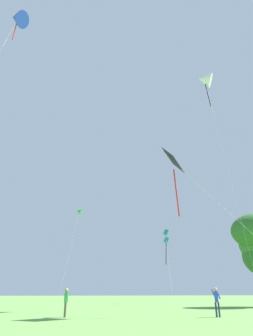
{
  "coord_description": "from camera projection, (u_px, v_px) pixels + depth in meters",
  "views": [
    {
      "loc": [
        -2.74,
        -5.77,
        1.42
      ],
      "look_at": [
        4.44,
        23.95,
        14.15
      ],
      "focal_mm": 32.21,
      "sensor_mm": 36.0,
      "label": 1
    }
  ],
  "objects": [
    {
      "name": "kite_green_small",
      "position": [
        79.0,
        211.0,
        42.88
      ],
      "size": [
        2.8,
        5.37,
        12.74
      ],
      "color": "green",
      "rests_on": "ground_plane"
    },
    {
      "name": "kite_blue_delta",
      "position": [
        17.0,
        18.0,
        32.96
      ],
      "size": [
        3.7,
        10.5,
        30.45
      ],
      "color": "blue",
      "rests_on": "ground_plane"
    },
    {
      "name": "kite_white_distant",
      "position": [
        205.0,
        80.0,
        39.3
      ],
      "size": [
        2.75,
        7.55,
        28.37
      ],
      "color": "white",
      "rests_on": "ground_plane"
    },
    {
      "name": "kite_teal_box",
      "position": [
        166.0,
        237.0,
        48.27
      ],
      "size": [
        3.53,
        9.81,
        10.96
      ],
      "color": "teal",
      "rests_on": "ground_plane"
    },
    {
      "name": "kite_black_large",
      "position": [
        175.0,
        173.0,
        23.13
      ],
      "size": [
        4.8,
        10.17,
        12.07
      ],
      "color": "black",
      "rests_on": "ground_plane"
    },
    {
      "name": "person_with_spool",
      "position": [
        66.0,
        300.0,
        19.46
      ],
      "size": [
        0.23,
        0.56,
        1.72
      ],
      "color": "#665B4C",
      "rests_on": "ground_plane"
    },
    {
      "name": "person_in_blue_jacket",
      "position": [
        217.0,
        299.0,
        19.55
      ],
      "size": [
        0.52,
        0.37,
        1.76
      ],
      "color": "#2D3351",
      "rests_on": "ground_plane"
    }
  ]
}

